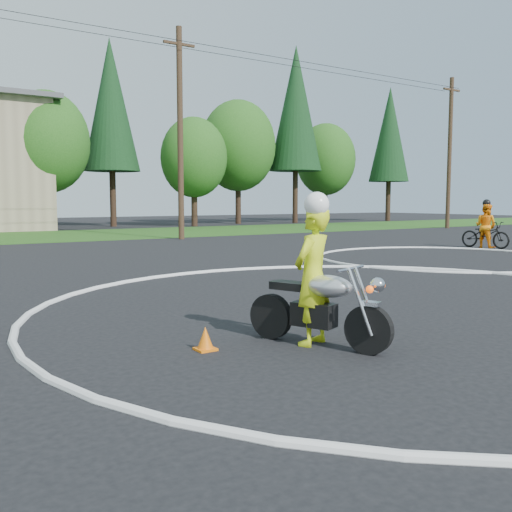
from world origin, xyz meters
TOP-DOWN VIEW (x-y plane):
  - grass_strip at (0.00, 27.00)m, footprint 120.00×10.00m
  - course_markings at (2.17, 4.35)m, footprint 19.05×19.05m
  - primary_motorcycle at (-2.66, 1.57)m, footprint 0.94×1.93m
  - rider_primary_grp at (-2.68, 1.70)m, footprint 0.77×0.64m
  - rider_second_grp at (12.66, 9.67)m, footprint 0.89×2.06m
  - treeline at (14.78, 34.61)m, footprint 38.20×8.10m
  - utility_poles at (5.00, 21.00)m, footprint 41.60×1.12m

SIDE VIEW (x-z plane):
  - course_markings at x=2.17m, z-range -0.05..0.07m
  - grass_strip at x=0.00m, z-range 0.00..0.02m
  - primary_motorcycle at x=-2.66m, z-range -0.02..1.05m
  - rider_second_grp at x=12.66m, z-range -0.28..1.64m
  - rider_primary_grp at x=-2.68m, z-range -0.04..1.95m
  - utility_poles at x=5.00m, z-range 0.20..10.20m
  - treeline at x=14.78m, z-range -0.64..13.88m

